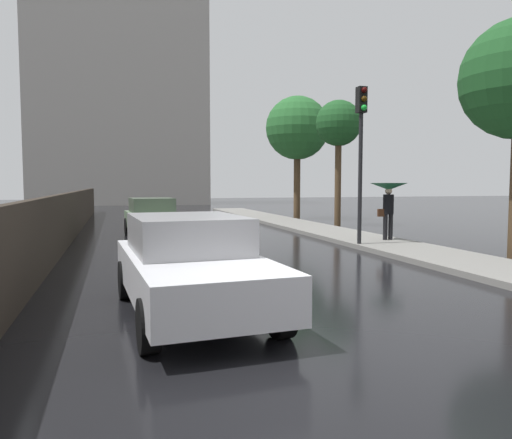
{
  "coord_description": "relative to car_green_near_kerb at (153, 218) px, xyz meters",
  "views": [
    {
      "loc": [
        -2.8,
        -4.9,
        1.92
      ],
      "look_at": [
        0.4,
        6.16,
        1.08
      ],
      "focal_mm": 34.22,
      "sensor_mm": 36.0,
      "label": 1
    }
  ],
  "objects": [
    {
      "name": "street_tree_mid",
      "position": [
        8.46,
        2.62,
        3.83
      ],
      "size": [
        2.06,
        2.06,
        5.68
      ],
      "color": "#4C3823",
      "rests_on": "ground"
    },
    {
      "name": "car_white_far_ahead",
      "position": [
        -0.22,
        -10.58,
        0.02
      ],
      "size": [
        2.07,
        4.36,
        1.44
      ],
      "rotation": [
        0.0,
        0.0,
        3.21
      ],
      "color": "silver",
      "rests_on": "ground"
    },
    {
      "name": "car_green_near_kerb",
      "position": [
        0.0,
        0.0,
        0.0
      ],
      "size": [
        1.95,
        3.91,
        1.41
      ],
      "rotation": [
        0.0,
        0.0,
        3.21
      ],
      "color": "slate",
      "rests_on": "ground"
    },
    {
      "name": "distant_tower",
      "position": [
        -0.5,
        31.15,
        11.67
      ],
      "size": [
        16.52,
        9.42,
        29.37
      ],
      "color": "#9E9993",
      "rests_on": "ground"
    },
    {
      "name": "pedestrian_with_umbrella_far",
      "position": [
        7.07,
        -3.96,
        0.91
      ],
      "size": [
        1.17,
        1.17,
        1.81
      ],
      "rotation": [
        0.0,
        0.0,
        -0.12
      ],
      "color": "black",
      "rests_on": "sidewalk_strip"
    },
    {
      "name": "street_tree_near",
      "position": [
        8.24,
        7.25,
        4.17
      ],
      "size": [
        3.4,
        3.4,
        6.64
      ],
      "color": "#4C3823",
      "rests_on": "ground"
    },
    {
      "name": "traffic_light",
      "position": [
        5.7,
        -4.65,
        2.59
      ],
      "size": [
        0.26,
        0.39,
        4.6
      ],
      "color": "black",
      "rests_on": "sidewalk_strip"
    },
    {
      "name": "ground",
      "position": [
        1.53,
        -12.75,
        -0.73
      ],
      "size": [
        120.0,
        120.0,
        0.0
      ],
      "primitive_type": "plane",
      "color": "black"
    }
  ]
}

